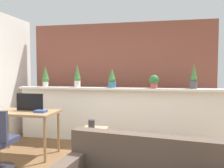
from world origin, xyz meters
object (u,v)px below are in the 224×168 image
object	(u,v)px
potted_plant_3	(154,81)
side_cube_shelf	(94,144)
vase_on_shelf	(92,124)
book_on_desk	(41,111)
potted_plant_2	(112,79)
potted_plant_0	(45,77)
potted_plant_1	(77,77)
desk	(25,116)
tv_monitor	(30,102)
potted_plant_4	(194,78)

from	to	relation	value
potted_plant_3	side_cube_shelf	world-z (taller)	potted_plant_3
vase_on_shelf	book_on_desk	distance (m)	0.87
potted_plant_2	potted_plant_0	bearing A→B (deg)	179.20
book_on_desk	potted_plant_3	bearing A→B (deg)	28.92
potted_plant_2	side_cube_shelf	distance (m)	1.39
potted_plant_1	side_cube_shelf	world-z (taller)	potted_plant_1
potted_plant_2	potted_plant_1	bearing A→B (deg)	-179.08
side_cube_shelf	vase_on_shelf	size ratio (longest dim) A/B	3.69
potted_plant_0	book_on_desk	size ratio (longest dim) A/B	2.31
desk	tv_monitor	distance (m)	0.25
potted_plant_1	vase_on_shelf	size ratio (longest dim) A/B	3.47
side_cube_shelf	vase_on_shelf	world-z (taller)	vase_on_shelf
book_on_desk	desk	bearing A→B (deg)	171.08
potted_plant_0	potted_plant_4	bearing A→B (deg)	0.48
potted_plant_0	desk	size ratio (longest dim) A/B	0.40
potted_plant_1	potted_plant_4	bearing A→B (deg)	1.44
side_cube_shelf	potted_plant_0	bearing A→B (deg)	144.38
side_cube_shelf	book_on_desk	size ratio (longest dim) A/B	2.62
potted_plant_1	book_on_desk	xyz separation A→B (m)	(-0.27, -1.02, -0.55)
potted_plant_2	book_on_desk	distance (m)	1.51
potted_plant_2	potted_plant_4	distance (m)	1.55
potted_plant_0	potted_plant_1	world-z (taller)	potted_plant_1
desk	potted_plant_4	bearing A→B (deg)	19.60
potted_plant_0	potted_plant_2	xyz separation A→B (m)	(1.45, -0.02, -0.04)
vase_on_shelf	desk	bearing A→B (deg)	-176.60
potted_plant_3	tv_monitor	xyz separation A→B (m)	(-2.09, -0.87, -0.34)
potted_plant_0	potted_plant_2	bearing A→B (deg)	-0.80
potted_plant_1	vase_on_shelf	distance (m)	1.30
potted_plant_1	side_cube_shelf	bearing A→B (deg)	-56.47
potted_plant_3	tv_monitor	world-z (taller)	potted_plant_3
potted_plant_2	tv_monitor	xyz separation A→B (m)	(-1.27, -0.90, -0.37)
potted_plant_3	potted_plant_4	bearing A→B (deg)	5.54
tv_monitor	side_cube_shelf	world-z (taller)	tv_monitor
side_cube_shelf	desk	bearing A→B (deg)	-178.26
potted_plant_4	vase_on_shelf	distance (m)	2.09
potted_plant_2	side_cube_shelf	size ratio (longest dim) A/B	0.77
potted_plant_2	vase_on_shelf	xyz separation A→B (m)	(-0.16, -0.91, -0.70)
potted_plant_4	desk	world-z (taller)	potted_plant_4
potted_plant_2	potted_plant_3	bearing A→B (deg)	-1.75
potted_plant_1	potted_plant_2	bearing A→B (deg)	0.92
desk	potted_plant_2	bearing A→B (deg)	36.49
potted_plant_2	tv_monitor	bearing A→B (deg)	-144.71
potted_plant_1	potted_plant_2	size ratio (longest dim) A/B	1.22
tv_monitor	side_cube_shelf	size ratio (longest dim) A/B	0.97
potted_plant_1	potted_plant_0	bearing A→B (deg)	177.49
potted_plant_2	desk	bearing A→B (deg)	-143.51
potted_plant_2	desk	world-z (taller)	potted_plant_2
desk	side_cube_shelf	world-z (taller)	desk
tv_monitor	vase_on_shelf	distance (m)	1.16
potted_plant_0	side_cube_shelf	xyz separation A→B (m)	(1.34, -0.96, -1.06)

